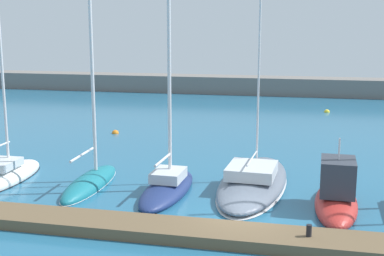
# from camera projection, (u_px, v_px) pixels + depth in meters

# --- Properties ---
(ground_plane) EXTENTS (120.00, 120.00, 0.00)m
(ground_plane) POSITION_uv_depth(u_px,v_px,m) (242.00, 222.00, 21.22)
(ground_plane) COLOR #236084
(dock_pier) EXTENTS (38.20, 1.94, 0.44)m
(dock_pier) POSITION_uv_depth(u_px,v_px,m) (235.00, 236.00, 19.26)
(dock_pier) COLOR brown
(dock_pier) RESTS_ON ground_plane
(breakwater_seawall) EXTENTS (108.00, 3.90, 2.04)m
(breakwater_seawall) POSITION_uv_depth(u_px,v_px,m) (287.00, 86.00, 60.91)
(breakwater_seawall) COLOR slate
(breakwater_seawall) RESTS_ON ground_plane
(sailboat_white_second) EXTENTS (2.06, 6.15, 10.78)m
(sailboat_white_second) POSITION_uv_depth(u_px,v_px,m) (6.00, 176.00, 26.88)
(sailboat_white_second) COLOR white
(sailboat_white_second) RESTS_ON ground_plane
(sailboat_teal_third) EXTENTS (1.77, 6.38, 10.72)m
(sailboat_teal_third) POSITION_uv_depth(u_px,v_px,m) (90.00, 181.00, 26.00)
(sailboat_teal_third) COLOR #19707F
(sailboat_teal_third) RESTS_ON ground_plane
(sailboat_navy_fourth) EXTENTS (2.07, 6.40, 10.64)m
(sailboat_navy_fourth) POSITION_uv_depth(u_px,v_px,m) (167.00, 186.00, 24.85)
(sailboat_navy_fourth) COLOR navy
(sailboat_navy_fourth) RESTS_ON ground_plane
(sailboat_slate_fifth) EXTENTS (3.66, 9.89, 15.73)m
(sailboat_slate_fifth) POSITION_uv_depth(u_px,v_px,m) (253.00, 181.00, 25.82)
(sailboat_slate_fifth) COLOR slate
(sailboat_slate_fifth) RESTS_ON ground_plane
(motorboat_red_sixth) EXTENTS (2.01, 6.07, 3.57)m
(motorboat_red_sixth) POSITION_uv_depth(u_px,v_px,m) (336.00, 196.00, 22.79)
(motorboat_red_sixth) COLOR #B72D28
(motorboat_red_sixth) RESTS_ON ground_plane
(mooring_buoy_yellow) EXTENTS (0.53, 0.53, 0.53)m
(mooring_buoy_yellow) POSITION_uv_depth(u_px,v_px,m) (327.00, 112.00, 48.49)
(mooring_buoy_yellow) COLOR yellow
(mooring_buoy_yellow) RESTS_ON ground_plane
(mooring_buoy_orange) EXTENTS (0.53, 0.53, 0.53)m
(mooring_buoy_orange) POSITION_uv_depth(u_px,v_px,m) (115.00, 133.00, 38.85)
(mooring_buoy_orange) COLOR orange
(mooring_buoy_orange) RESTS_ON ground_plane
(dock_bollard) EXTENTS (0.20, 0.20, 0.44)m
(dock_bollard) POSITION_uv_depth(u_px,v_px,m) (309.00, 231.00, 18.60)
(dock_bollard) COLOR black
(dock_bollard) RESTS_ON dock_pier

